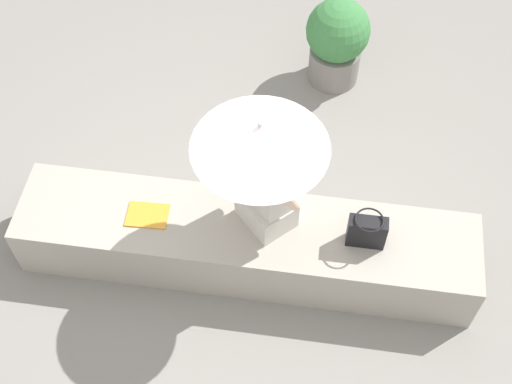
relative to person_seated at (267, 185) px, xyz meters
name	(u,v)px	position (x,y,z in m)	size (l,w,h in m)	color
ground_plane	(246,260)	(-0.13, -0.07, -0.85)	(14.00, 14.00, 0.00)	gray
stone_bench	(246,243)	(-0.13, -0.07, -0.62)	(3.14, 0.63, 0.46)	#A8A093
person_seated	(267,185)	(0.00, 0.00, 0.00)	(0.47, 0.48, 0.90)	beige
parasol	(260,137)	(-0.04, -0.08, 0.55)	(0.81, 0.81, 1.06)	#B7B7BC
handbag_black	(367,231)	(0.66, -0.09, -0.26)	(0.25, 0.19, 0.27)	black
magazine	(148,215)	(-0.80, -0.09, -0.38)	(0.28, 0.20, 0.01)	gold
planter_near	(337,40)	(0.34, 1.86, -0.43)	(0.53, 0.53, 0.79)	gray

